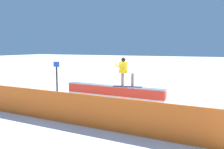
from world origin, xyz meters
TOP-DOWN VIEW (x-y plane):
  - ground_plane at (0.00, 0.00)m, footprint 120.00×120.00m
  - grind_box at (0.00, 0.00)m, footprint 5.37×0.58m
  - snowboarder at (-0.62, 0.05)m, footprint 1.46×0.62m
  - safety_fence at (0.00, 3.95)m, footprint 10.85×0.30m
  - trail_marker at (3.61, -0.02)m, footprint 0.40×0.10m

SIDE VIEW (x-z plane):
  - ground_plane at x=0.00m, z-range 0.00..0.00m
  - grind_box at x=0.00m, z-range -0.04..0.72m
  - safety_fence at x=0.00m, z-range 0.00..1.11m
  - trail_marker at x=3.61m, z-range 0.07..1.95m
  - snowboarder at x=-0.62m, z-range 0.82..2.28m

